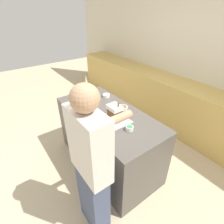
{
  "coord_description": "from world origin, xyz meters",
  "views": [
    {
      "loc": [
        1.65,
        -1.15,
        2.17
      ],
      "look_at": [
        0.1,
        0.0,
        0.98
      ],
      "focal_mm": 28.0,
      "sensor_mm": 36.0,
      "label": 1
    }
  ],
  "objects_px": {
    "decorative_tree": "(86,87)",
    "mug": "(84,107)",
    "candy_bowl_beside_tree": "(106,95)",
    "person": "(91,167)",
    "candy_bowl_near_tray_right": "(130,128)",
    "baking_tray": "(115,120)",
    "candy_bowl_front_corner": "(82,93)",
    "candy_bowl_far_right": "(123,108)",
    "candy_bowl_center_rear": "(112,106)",
    "gingerbread_house": "(115,112)"
  },
  "relations": [
    {
      "from": "candy_bowl_front_corner",
      "to": "candy_bowl_near_tray_right",
      "type": "height_order",
      "value": "candy_bowl_near_tray_right"
    },
    {
      "from": "baking_tray",
      "to": "gingerbread_house",
      "type": "relative_size",
      "value": 1.4
    },
    {
      "from": "gingerbread_house",
      "to": "candy_bowl_far_right",
      "type": "xyz_separation_m",
      "value": [
        -0.15,
        0.26,
        -0.09
      ]
    },
    {
      "from": "candy_bowl_center_rear",
      "to": "gingerbread_house",
      "type": "bearing_deg",
      "value": -31.59
    },
    {
      "from": "person",
      "to": "baking_tray",
      "type": "bearing_deg",
      "value": 126.41
    },
    {
      "from": "candy_bowl_far_right",
      "to": "candy_bowl_front_corner",
      "type": "distance_m",
      "value": 0.8
    },
    {
      "from": "decorative_tree",
      "to": "person",
      "type": "distance_m",
      "value": 1.38
    },
    {
      "from": "baking_tray",
      "to": "mug",
      "type": "relative_size",
      "value": 3.85
    },
    {
      "from": "baking_tray",
      "to": "person",
      "type": "bearing_deg",
      "value": -53.59
    },
    {
      "from": "candy_bowl_near_tray_right",
      "to": "candy_bowl_front_corner",
      "type": "bearing_deg",
      "value": 179.9
    },
    {
      "from": "candy_bowl_front_corner",
      "to": "candy_bowl_near_tray_right",
      "type": "xyz_separation_m",
      "value": [
        1.18,
        -0.0,
        0.0
      ]
    },
    {
      "from": "candy_bowl_center_rear",
      "to": "person",
      "type": "distance_m",
      "value": 1.05
    },
    {
      "from": "candy_bowl_center_rear",
      "to": "person",
      "type": "xyz_separation_m",
      "value": [
        0.71,
        -0.77,
        -0.06
      ]
    },
    {
      "from": "candy_bowl_far_right",
      "to": "candy_bowl_center_rear",
      "type": "distance_m",
      "value": 0.15
    },
    {
      "from": "candy_bowl_beside_tree",
      "to": "mug",
      "type": "xyz_separation_m",
      "value": [
        0.14,
        -0.47,
        0.02
      ]
    },
    {
      "from": "candy_bowl_front_corner",
      "to": "person",
      "type": "height_order",
      "value": "person"
    },
    {
      "from": "baking_tray",
      "to": "candy_bowl_far_right",
      "type": "bearing_deg",
      "value": 120.2
    },
    {
      "from": "baking_tray",
      "to": "candy_bowl_center_rear",
      "type": "relative_size",
      "value": 3.07
    },
    {
      "from": "baking_tray",
      "to": "candy_bowl_front_corner",
      "type": "relative_size",
      "value": 3.52
    },
    {
      "from": "gingerbread_house",
      "to": "mug",
      "type": "bearing_deg",
      "value": -158.23
    },
    {
      "from": "gingerbread_house",
      "to": "candy_bowl_near_tray_right",
      "type": "distance_m",
      "value": 0.28
    },
    {
      "from": "gingerbread_house",
      "to": "candy_bowl_front_corner",
      "type": "distance_m",
      "value": 0.92
    },
    {
      "from": "baking_tray",
      "to": "candy_bowl_front_corner",
      "type": "distance_m",
      "value": 0.91
    },
    {
      "from": "decorative_tree",
      "to": "candy_bowl_far_right",
      "type": "distance_m",
      "value": 0.66
    },
    {
      "from": "candy_bowl_front_corner",
      "to": "candy_bowl_center_rear",
      "type": "relative_size",
      "value": 0.87
    },
    {
      "from": "gingerbread_house",
      "to": "candy_bowl_far_right",
      "type": "bearing_deg",
      "value": 120.27
    },
    {
      "from": "gingerbread_house",
      "to": "decorative_tree",
      "type": "distance_m",
      "value": 0.76
    },
    {
      "from": "candy_bowl_beside_tree",
      "to": "candy_bowl_center_rear",
      "type": "relative_size",
      "value": 0.91
    },
    {
      "from": "decorative_tree",
      "to": "mug",
      "type": "bearing_deg",
      "value": -35.92
    },
    {
      "from": "candy_bowl_beside_tree",
      "to": "mug",
      "type": "distance_m",
      "value": 0.49
    },
    {
      "from": "baking_tray",
      "to": "candy_bowl_far_right",
      "type": "height_order",
      "value": "candy_bowl_far_right"
    },
    {
      "from": "baking_tray",
      "to": "candy_bowl_beside_tree",
      "type": "bearing_deg",
      "value": 154.3
    },
    {
      "from": "candy_bowl_front_corner",
      "to": "person",
      "type": "bearing_deg",
      "value": -24.66
    },
    {
      "from": "candy_bowl_beside_tree",
      "to": "candy_bowl_far_right",
      "type": "distance_m",
      "value": 0.45
    },
    {
      "from": "gingerbread_house",
      "to": "candy_bowl_near_tray_right",
      "type": "xyz_separation_m",
      "value": [
        0.27,
        0.01,
        -0.09
      ]
    },
    {
      "from": "decorative_tree",
      "to": "mug",
      "type": "distance_m",
      "value": 0.39
    },
    {
      "from": "candy_bowl_far_right",
      "to": "candy_bowl_center_rear",
      "type": "relative_size",
      "value": 1.13
    },
    {
      "from": "baking_tray",
      "to": "gingerbread_house",
      "type": "distance_m",
      "value": 0.11
    },
    {
      "from": "baking_tray",
      "to": "candy_bowl_front_corner",
      "type": "bearing_deg",
      "value": 178.96
    },
    {
      "from": "baking_tray",
      "to": "mug",
      "type": "bearing_deg",
      "value": -158.24
    },
    {
      "from": "candy_bowl_beside_tree",
      "to": "candy_bowl_near_tray_right",
      "type": "xyz_separation_m",
      "value": [
        0.87,
        -0.27,
        0.0
      ]
    },
    {
      "from": "gingerbread_house",
      "to": "mug",
      "type": "xyz_separation_m",
      "value": [
        -0.46,
        -0.18,
        -0.07
      ]
    },
    {
      "from": "candy_bowl_far_right",
      "to": "candy_bowl_front_corner",
      "type": "relative_size",
      "value": 1.3
    },
    {
      "from": "decorative_tree",
      "to": "candy_bowl_beside_tree",
      "type": "distance_m",
      "value": 0.34
    },
    {
      "from": "baking_tray",
      "to": "decorative_tree",
      "type": "bearing_deg",
      "value": 177.77
    },
    {
      "from": "candy_bowl_beside_tree",
      "to": "candy_bowl_near_tray_right",
      "type": "bearing_deg",
      "value": -17.52
    },
    {
      "from": "candy_bowl_far_right",
      "to": "person",
      "type": "xyz_separation_m",
      "value": [
        0.6,
        -0.87,
        -0.06
      ]
    },
    {
      "from": "decorative_tree",
      "to": "candy_bowl_front_corner",
      "type": "height_order",
      "value": "decorative_tree"
    },
    {
      "from": "decorative_tree",
      "to": "candy_bowl_far_right",
      "type": "xyz_separation_m",
      "value": [
        0.6,
        0.23,
        -0.16
      ]
    },
    {
      "from": "baking_tray",
      "to": "decorative_tree",
      "type": "relative_size",
      "value": 1.0
    }
  ]
}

